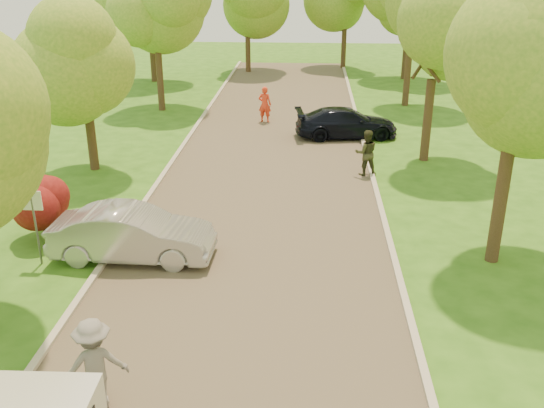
% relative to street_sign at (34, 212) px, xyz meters
% --- Properties ---
extents(ground, '(100.00, 100.00, 0.00)m').
position_rel_street_sign_xyz_m(ground, '(5.80, -4.00, -1.56)').
color(ground, '#2C6016').
rests_on(ground, ground).
extents(road, '(8.00, 60.00, 0.01)m').
position_rel_street_sign_xyz_m(road, '(5.80, 4.00, -1.56)').
color(road, '#4C4438').
rests_on(road, ground).
extents(curb_left, '(0.18, 60.00, 0.12)m').
position_rel_street_sign_xyz_m(curb_left, '(1.75, 4.00, -1.50)').
color(curb_left, '#B2AD9E').
rests_on(curb_left, ground).
extents(curb_right, '(0.18, 60.00, 0.12)m').
position_rel_street_sign_xyz_m(curb_right, '(9.85, 4.00, -1.50)').
color(curb_right, '#B2AD9E').
rests_on(curb_right, ground).
extents(street_sign, '(0.55, 0.06, 2.17)m').
position_rel_street_sign_xyz_m(street_sign, '(0.00, 0.00, 0.00)').
color(street_sign, '#59595E').
rests_on(street_sign, ground).
extents(red_shrub, '(1.70, 1.70, 1.95)m').
position_rel_street_sign_xyz_m(red_shrub, '(-0.50, 1.50, -0.47)').
color(red_shrub, '#382619').
rests_on(red_shrub, ground).
extents(tree_l_midb, '(4.30, 4.20, 6.62)m').
position_rel_street_sign_xyz_m(tree_l_midb, '(-1.01, 8.00, 3.02)').
color(tree_l_midb, '#382619').
rests_on(tree_l_midb, ground).
extents(tree_l_far, '(4.92, 4.80, 7.79)m').
position_rel_street_sign_xyz_m(tree_l_far, '(-0.59, 18.00, 3.90)').
color(tree_l_far, '#382619').
rests_on(tree_l_far, ground).
extents(tree_r_mida, '(5.13, 5.00, 7.95)m').
position_rel_street_sign_xyz_m(tree_r_mida, '(12.82, 1.00, 3.97)').
color(tree_r_mida, '#382619').
rests_on(tree_r_mida, ground).
extents(tree_r_midb, '(4.51, 4.40, 7.01)m').
position_rel_street_sign_xyz_m(tree_r_midb, '(12.40, 10.00, 3.32)').
color(tree_r_midb, '#382619').
rests_on(tree_r_midb, ground).
extents(tree_bg_c, '(4.92, 4.80, 7.33)m').
position_rel_street_sign_xyz_m(tree_bg_c, '(3.01, 30.00, 3.46)').
color(tree_bg_c, '#382619').
rests_on(tree_bg_c, ground).
extents(silver_sedan, '(4.58, 1.68, 1.50)m').
position_rel_street_sign_xyz_m(silver_sedan, '(2.50, 0.50, -0.82)').
color(silver_sedan, '#A8A7AC').
rests_on(silver_sedan, ground).
extents(dark_sedan, '(4.97, 2.55, 1.38)m').
position_rel_street_sign_xyz_m(dark_sedan, '(9.10, 13.25, -0.88)').
color(dark_sedan, black).
rests_on(dark_sedan, ground).
extents(longboard, '(0.60, 0.98, 0.11)m').
position_rel_street_sign_xyz_m(longboard, '(3.55, -5.66, -1.46)').
color(longboard, black).
rests_on(longboard, ground).
extents(skateboarder, '(1.37, 1.09, 1.85)m').
position_rel_street_sign_xyz_m(skateboarder, '(3.55, -5.66, -0.52)').
color(skateboarder, slate).
rests_on(skateboarder, longboard).
extents(person_striped, '(0.74, 0.57, 1.83)m').
position_rel_street_sign_xyz_m(person_striped, '(5.08, 15.78, -0.65)').
color(person_striped, red).
rests_on(person_striped, ground).
extents(person_olive, '(0.96, 0.79, 1.80)m').
position_rel_street_sign_xyz_m(person_olive, '(9.59, 7.96, -0.66)').
color(person_olive, '#333721').
rests_on(person_olive, ground).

